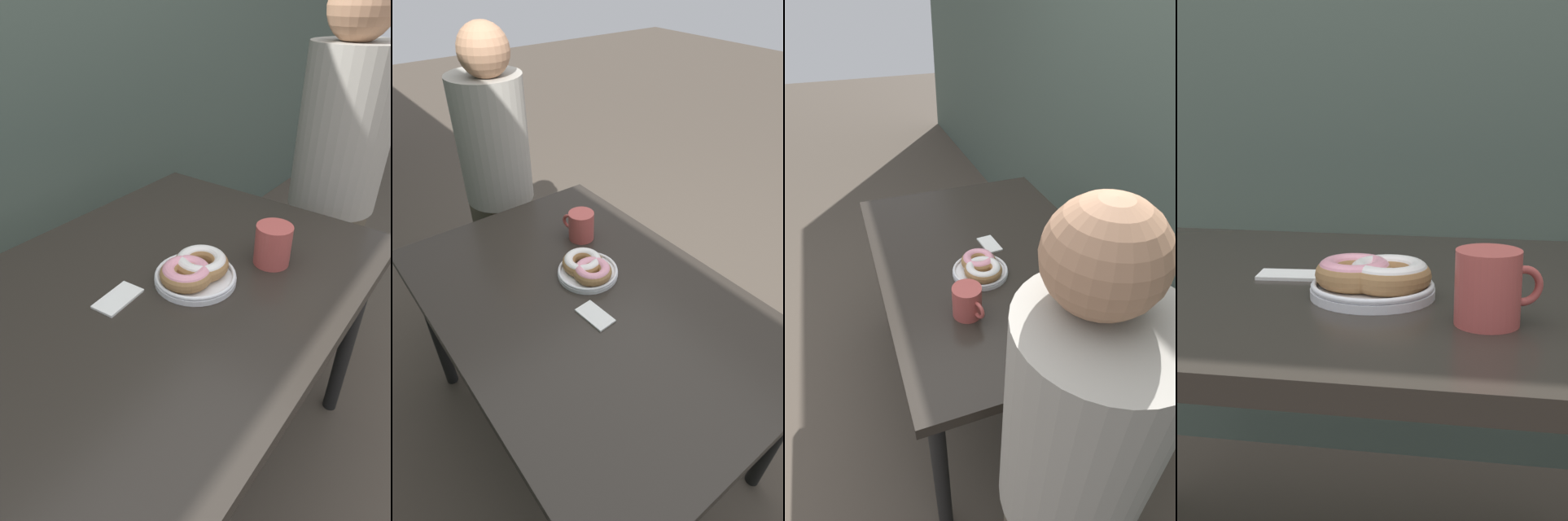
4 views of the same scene
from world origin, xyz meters
TOP-DOWN VIEW (x-y plane):
  - ground_plane at (0.00, 0.00)m, footprint 14.00×14.00m
  - dining_table at (0.00, 0.31)m, footprint 1.25×0.86m
  - donut_plate at (0.09, 0.24)m, footprint 0.24×0.20m
  - coffee_mug at (0.28, 0.12)m, footprint 0.13×0.09m
  - person_figure at (0.86, 0.17)m, footprint 0.34×0.31m
  - napkin at (-0.08, 0.33)m, footprint 0.12×0.07m

SIDE VIEW (x-z plane):
  - ground_plane at x=0.00m, z-range 0.00..0.00m
  - dining_table at x=0.00m, z-range 0.30..1.05m
  - person_figure at x=0.86m, z-range 0.03..1.45m
  - napkin at x=-0.08m, z-range 0.75..0.76m
  - donut_plate at x=0.09m, z-range 0.75..0.81m
  - coffee_mug at x=0.28m, z-range 0.75..0.86m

